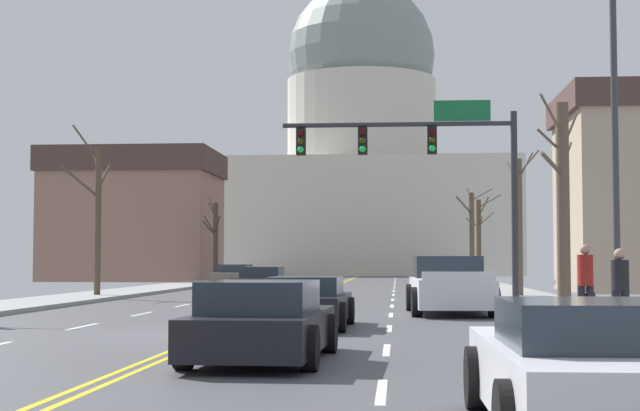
{
  "coord_description": "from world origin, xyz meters",
  "views": [
    {
      "loc": [
        3.69,
        -19.88,
        1.53
      ],
      "look_at": [
        0.07,
        25.46,
        4.07
      ],
      "focal_mm": 54.53,
      "sensor_mm": 36.0,
      "label": 1
    }
  ],
  "objects_px": {
    "sedan_oncoming_01": "(234,277)",
    "bicycle_parked": "(588,304)",
    "pedestrian_00": "(620,285)",
    "pickup_truck_near_00": "(450,288)",
    "sedan_oncoming_00": "(261,282)",
    "sedan_near_03": "(594,371)",
    "sedan_near_02": "(262,323)",
    "pedestrian_01": "(585,280)",
    "street_lamp_right": "(603,85)",
    "signal_gantry": "(429,156)",
    "sedan_near_01": "(307,303)"
  },
  "relations": [
    {
      "from": "sedan_near_03",
      "to": "sedan_oncoming_01",
      "type": "xyz_separation_m",
      "value": [
        -10.63,
        44.04,
        0.04
      ]
    },
    {
      "from": "bicycle_parked",
      "to": "sedan_near_01",
      "type": "bearing_deg",
      "value": -168.06
    },
    {
      "from": "pickup_truck_near_00",
      "to": "pedestrian_01",
      "type": "relative_size",
      "value": 3.1
    },
    {
      "from": "pedestrian_00",
      "to": "pedestrian_01",
      "type": "bearing_deg",
      "value": 96.32
    },
    {
      "from": "sedan_near_03",
      "to": "sedan_oncoming_01",
      "type": "height_order",
      "value": "sedan_oncoming_01"
    },
    {
      "from": "signal_gantry",
      "to": "bicycle_parked",
      "type": "height_order",
      "value": "signal_gantry"
    },
    {
      "from": "street_lamp_right",
      "to": "bicycle_parked",
      "type": "bearing_deg",
      "value": 86.7
    },
    {
      "from": "street_lamp_right",
      "to": "pedestrian_00",
      "type": "bearing_deg",
      "value": -88.88
    },
    {
      "from": "sedan_oncoming_01",
      "to": "bicycle_parked",
      "type": "relative_size",
      "value": 2.59
    },
    {
      "from": "pickup_truck_near_00",
      "to": "sedan_oncoming_00",
      "type": "distance_m",
      "value": 14.32
    },
    {
      "from": "sedan_near_02",
      "to": "bicycle_parked",
      "type": "distance_m",
      "value": 10.75
    },
    {
      "from": "pedestrian_01",
      "to": "sedan_near_01",
      "type": "bearing_deg",
      "value": 176.51
    },
    {
      "from": "sedan_near_01",
      "to": "sedan_near_03",
      "type": "xyz_separation_m",
      "value": [
        3.76,
        -13.11,
        0.01
      ]
    },
    {
      "from": "sedan_near_01",
      "to": "bicycle_parked",
      "type": "relative_size",
      "value": 2.41
    },
    {
      "from": "pedestrian_01",
      "to": "pedestrian_00",
      "type": "bearing_deg",
      "value": -83.68
    },
    {
      "from": "bicycle_parked",
      "to": "signal_gantry",
      "type": "bearing_deg",
      "value": 109.33
    },
    {
      "from": "sedan_oncoming_00",
      "to": "sedan_oncoming_01",
      "type": "distance_m",
      "value": 12.84
    },
    {
      "from": "sedan_near_01",
      "to": "pedestrian_01",
      "type": "xyz_separation_m",
      "value": [
        6.1,
        -0.37,
        0.55
      ]
    },
    {
      "from": "sedan_near_02",
      "to": "bicycle_parked",
      "type": "relative_size",
      "value": 2.51
    },
    {
      "from": "street_lamp_right",
      "to": "sedan_near_02",
      "type": "xyz_separation_m",
      "value": [
        -6.32,
        -5.81,
        -4.59
      ]
    },
    {
      "from": "sedan_near_01",
      "to": "pickup_truck_near_00",
      "type": "bearing_deg",
      "value": 60.06
    },
    {
      "from": "sedan_near_01",
      "to": "sedan_near_02",
      "type": "distance_m",
      "value": 7.21
    },
    {
      "from": "pickup_truck_near_00",
      "to": "bicycle_parked",
      "type": "relative_size",
      "value": 3.01
    },
    {
      "from": "street_lamp_right",
      "to": "sedan_oncoming_00",
      "type": "xyz_separation_m",
      "value": [
        -9.97,
        19.9,
        -4.58
      ]
    },
    {
      "from": "pedestrian_01",
      "to": "sedan_oncoming_01",
      "type": "bearing_deg",
      "value": 112.52
    },
    {
      "from": "pickup_truck_near_00",
      "to": "bicycle_parked",
      "type": "bearing_deg",
      "value": -57.98
    },
    {
      "from": "sedan_near_03",
      "to": "street_lamp_right",
      "type": "bearing_deg",
      "value": 77.65
    },
    {
      "from": "sedan_near_03",
      "to": "pedestrian_00",
      "type": "xyz_separation_m",
      "value": [
        2.59,
        10.53,
        0.47
      ]
    },
    {
      "from": "sedan_near_02",
      "to": "sedan_oncoming_00",
      "type": "relative_size",
      "value": 1.0
    },
    {
      "from": "signal_gantry",
      "to": "sedan_near_01",
      "type": "relative_size",
      "value": 1.85
    },
    {
      "from": "pedestrian_00",
      "to": "sedan_near_02",
      "type": "bearing_deg",
      "value": -143.88
    },
    {
      "from": "pickup_truck_near_00",
      "to": "sedan_near_03",
      "type": "xyz_separation_m",
      "value": [
        0.24,
        -19.22,
        -0.18
      ]
    },
    {
      "from": "pickup_truck_near_00",
      "to": "sedan_near_01",
      "type": "xyz_separation_m",
      "value": [
        -3.52,
        -6.11,
        -0.18
      ]
    },
    {
      "from": "pedestrian_00",
      "to": "bicycle_parked",
      "type": "bearing_deg",
      "value": 88.01
    },
    {
      "from": "sedan_oncoming_01",
      "to": "pedestrian_00",
      "type": "distance_m",
      "value": 36.02
    },
    {
      "from": "sedan_near_03",
      "to": "pickup_truck_near_00",
      "type": "bearing_deg",
      "value": 90.71
    },
    {
      "from": "street_lamp_right",
      "to": "sedan_oncoming_00",
      "type": "height_order",
      "value": "street_lamp_right"
    },
    {
      "from": "street_lamp_right",
      "to": "pickup_truck_near_00",
      "type": "bearing_deg",
      "value": 110.47
    },
    {
      "from": "sedan_near_01",
      "to": "sedan_oncoming_01",
      "type": "bearing_deg",
      "value": 102.54
    },
    {
      "from": "sedan_near_03",
      "to": "sedan_oncoming_00",
      "type": "relative_size",
      "value": 1.01
    },
    {
      "from": "bicycle_parked",
      "to": "street_lamp_right",
      "type": "bearing_deg",
      "value": -93.3
    },
    {
      "from": "sedan_near_01",
      "to": "pedestrian_01",
      "type": "height_order",
      "value": "pedestrian_01"
    },
    {
      "from": "sedan_near_01",
      "to": "sedan_oncoming_01",
      "type": "relative_size",
      "value": 0.93
    },
    {
      "from": "signal_gantry",
      "to": "sedan_near_03",
      "type": "distance_m",
      "value": 24.45
    },
    {
      "from": "signal_gantry",
      "to": "pickup_truck_near_00",
      "type": "xyz_separation_m",
      "value": [
        0.39,
        -4.82,
        -4.29
      ]
    },
    {
      "from": "sedan_near_02",
      "to": "sedan_near_03",
      "type": "relative_size",
      "value": 1.0
    },
    {
      "from": "signal_gantry",
      "to": "sedan_near_02",
      "type": "relative_size",
      "value": 1.78
    },
    {
      "from": "sedan_oncoming_00",
      "to": "sedan_oncoming_01",
      "type": "height_order",
      "value": "sedan_oncoming_01"
    },
    {
      "from": "sedan_oncoming_01",
      "to": "sedan_near_02",
      "type": "bearing_deg",
      "value": -79.77
    },
    {
      "from": "sedan_near_03",
      "to": "pedestrian_01",
      "type": "height_order",
      "value": "pedestrian_01"
    }
  ]
}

